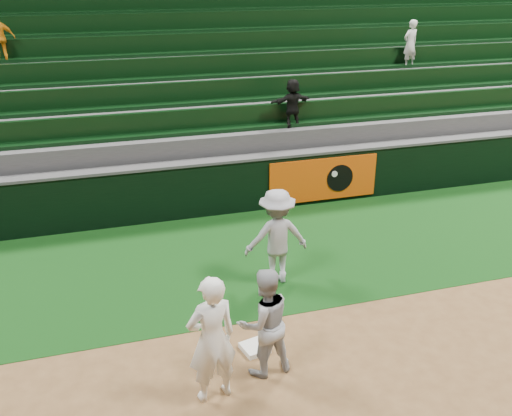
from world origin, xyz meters
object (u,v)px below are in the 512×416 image
at_px(first_base, 255,348).
at_px(baserunner, 264,322).
at_px(first_baseman, 212,339).
at_px(base_coach, 277,237).

height_order(first_base, baserunner, baserunner).
xyz_separation_m(first_base, first_baseman, (-0.78, -0.76, 0.84)).
bearing_deg(first_base, base_coach, 62.74).
relative_size(first_base, baserunner, 0.23).
bearing_deg(first_baseman, base_coach, -134.13).
height_order(first_base, first_baseman, first_baseman).
bearing_deg(baserunner, first_baseman, 13.60).
bearing_deg(base_coach, first_base, 64.60).
distance_m(first_base, baserunner, 0.87).
xyz_separation_m(baserunner, base_coach, (0.92, 2.23, 0.08)).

